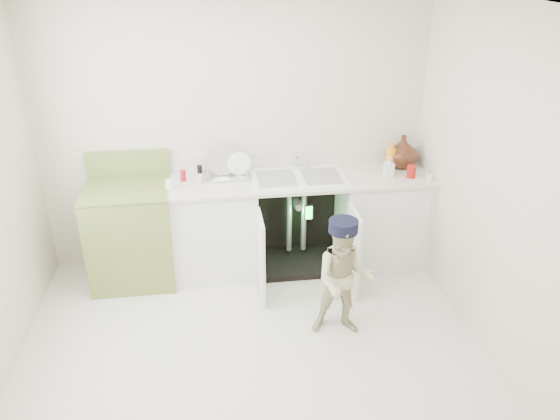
{
  "coord_description": "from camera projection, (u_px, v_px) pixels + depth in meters",
  "views": [
    {
      "loc": [
        -0.23,
        -3.26,
        2.8
      ],
      "look_at": [
        0.31,
        0.7,
        0.84
      ],
      "focal_mm": 35.0,
      "sensor_mm": 36.0,
      "label": 1
    }
  ],
  "objects": [
    {
      "name": "repair_worker",
      "position": [
        344.0,
        278.0,
        4.17
      ],
      "size": [
        0.52,
        0.93,
        0.98
      ],
      "rotation": [
        0.0,
        0.0,
        -0.16
      ],
      "color": "#C2B98B",
      "rests_on": "ground"
    },
    {
      "name": "avocado_stove",
      "position": [
        132.0,
        232.0,
        4.89
      ],
      "size": [
        0.73,
        0.65,
        1.13
      ],
      "color": "olive",
      "rests_on": "ground"
    },
    {
      "name": "room_shell",
      "position": [
        248.0,
        203.0,
        3.61
      ],
      "size": [
        6.0,
        5.5,
        1.26
      ],
      "color": "beige",
      "rests_on": "ground"
    },
    {
      "name": "ground",
      "position": [
        252.0,
        351.0,
        4.16
      ],
      "size": [
        3.5,
        3.5,
        0.0
      ],
      "primitive_type": "plane",
      "color": "#B8B3A2",
      "rests_on": "ground"
    },
    {
      "name": "counter_run",
      "position": [
        301.0,
        220.0,
        5.1
      ],
      "size": [
        2.44,
        1.02,
        1.21
      ],
      "color": "silver",
      "rests_on": "ground"
    }
  ]
}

